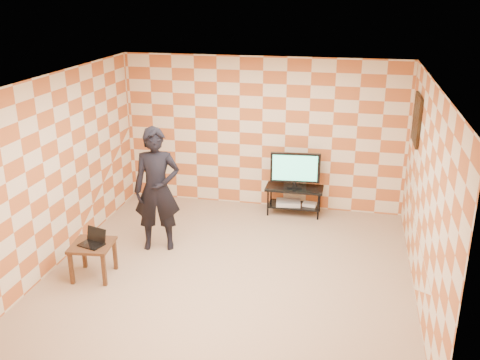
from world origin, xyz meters
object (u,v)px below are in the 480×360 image
person (157,190)px  side_table (92,250)px  tv_stand (294,194)px  tv (295,169)px

person → side_table: bearing=-133.7°
side_table → tv_stand: bearing=48.2°
tv → side_table: size_ratio=1.44×
tv → side_table: 3.71m
tv_stand → side_table: 3.69m
tv_stand → person: bearing=-137.7°
tv_stand → side_table: (-2.46, -2.75, 0.05)m
tv_stand → side_table: size_ratio=1.67×
side_table → person: 1.30m
side_table → person: bearing=60.8°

